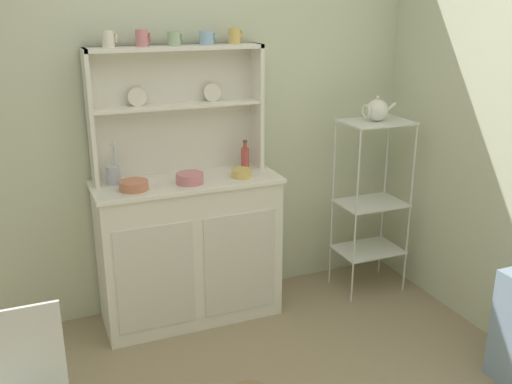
# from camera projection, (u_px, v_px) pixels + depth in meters

# --- Properties ---
(wall_back) EXTENTS (3.84, 0.05, 2.50)m
(wall_back) POSITION_uv_depth(u_px,v_px,m) (173.00, 117.00, 3.56)
(wall_back) COLOR beige
(wall_back) RESTS_ON ground
(hutch_cabinet) EXTENTS (1.12, 0.45, 0.92)m
(hutch_cabinet) POSITION_uv_depth(u_px,v_px,m) (189.00, 248.00, 3.58)
(hutch_cabinet) COLOR white
(hutch_cabinet) RESTS_ON ground
(hutch_shelf_unit) EXTENTS (1.04, 0.18, 0.77)m
(hutch_shelf_unit) POSITION_uv_depth(u_px,v_px,m) (176.00, 101.00, 3.45)
(hutch_shelf_unit) COLOR silver
(hutch_shelf_unit) RESTS_ON hutch_cabinet
(bakers_rack) EXTENTS (0.44, 0.32, 1.19)m
(bakers_rack) POSITION_uv_depth(u_px,v_px,m) (372.00, 191.00, 3.87)
(bakers_rack) COLOR silver
(bakers_rack) RESTS_ON ground
(cup_cream_0) EXTENTS (0.08, 0.07, 0.09)m
(cup_cream_0) POSITION_uv_depth(u_px,v_px,m) (108.00, 39.00, 3.16)
(cup_cream_0) COLOR silver
(cup_cream_0) RESTS_ON hutch_shelf_unit
(cup_rose_1) EXTENTS (0.08, 0.07, 0.09)m
(cup_rose_1) POSITION_uv_depth(u_px,v_px,m) (142.00, 38.00, 3.22)
(cup_rose_1) COLOR #D17A84
(cup_rose_1) RESTS_ON hutch_shelf_unit
(cup_sage_2) EXTENTS (0.09, 0.07, 0.08)m
(cup_sage_2) POSITION_uv_depth(u_px,v_px,m) (174.00, 39.00, 3.29)
(cup_sage_2) COLOR #9EB78E
(cup_sage_2) RESTS_ON hutch_shelf_unit
(cup_sky_3) EXTENTS (0.10, 0.08, 0.08)m
(cup_sky_3) POSITION_uv_depth(u_px,v_px,m) (207.00, 38.00, 3.36)
(cup_sky_3) COLOR #8EB2D1
(cup_sky_3) RESTS_ON hutch_shelf_unit
(cup_gold_4) EXTENTS (0.08, 0.07, 0.09)m
(cup_gold_4) POSITION_uv_depth(u_px,v_px,m) (235.00, 36.00, 3.43)
(cup_gold_4) COLOR #DBB760
(cup_gold_4) RESTS_ON hutch_shelf_unit
(bowl_mixing_large) EXTENTS (0.16, 0.16, 0.05)m
(bowl_mixing_large) POSITION_uv_depth(u_px,v_px,m) (134.00, 185.00, 3.25)
(bowl_mixing_large) COLOR #C67556
(bowl_mixing_large) RESTS_ON hutch_cabinet
(bowl_floral_medium) EXTENTS (0.16, 0.16, 0.06)m
(bowl_floral_medium) POSITION_uv_depth(u_px,v_px,m) (189.00, 178.00, 3.37)
(bowl_floral_medium) COLOR #D17A84
(bowl_floral_medium) RESTS_ON hutch_cabinet
(bowl_cream_small) EXTENTS (0.13, 0.13, 0.05)m
(bowl_cream_small) POSITION_uv_depth(u_px,v_px,m) (241.00, 173.00, 3.49)
(bowl_cream_small) COLOR #DBB760
(bowl_cream_small) RESTS_ON hutch_cabinet
(jam_bottle) EXTENTS (0.05, 0.05, 0.19)m
(jam_bottle) POSITION_uv_depth(u_px,v_px,m) (245.00, 157.00, 3.65)
(jam_bottle) COLOR #B74C47
(jam_bottle) RESTS_ON hutch_cabinet
(utensil_jar) EXTENTS (0.08, 0.08, 0.24)m
(utensil_jar) POSITION_uv_depth(u_px,v_px,m) (113.00, 174.00, 3.34)
(utensil_jar) COLOR #B2B7C6
(utensil_jar) RESTS_ON hutch_cabinet
(porcelain_teapot) EXTENTS (0.23, 0.14, 0.16)m
(porcelain_teapot) POSITION_uv_depth(u_px,v_px,m) (377.00, 110.00, 3.70)
(porcelain_teapot) COLOR white
(porcelain_teapot) RESTS_ON bakers_rack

